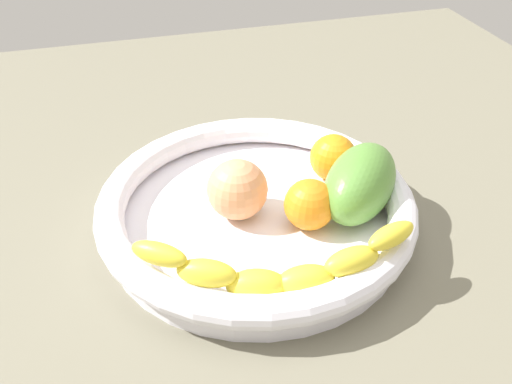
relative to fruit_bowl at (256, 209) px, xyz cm
name	(u,v)px	position (x,y,z in cm)	size (l,w,h in cm)	color
kitchen_counter	(256,237)	(0.00, 0.00, -4.04)	(120.00, 120.00, 3.00)	#6B6755
fruit_bowl	(256,209)	(0.00, 0.00, 0.00)	(34.11, 34.11, 4.93)	white
banana_draped_left	(280,269)	(11.85, -1.11, 2.32)	(8.63, 26.56, 4.86)	yellow
orange_front	(333,157)	(-4.46, 10.57, 1.98)	(5.47, 5.47, 5.47)	orange
orange_mid_left	(310,204)	(3.20, 4.86, 1.94)	(5.40, 5.40, 5.40)	orange
peach_blush	(237,189)	(-0.63, -1.87, 2.50)	(6.52, 6.52, 6.52)	#E99A6A
mango_green	(360,183)	(2.05, 10.96, 2.70)	(12.18, 6.92, 7.44)	#568B38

